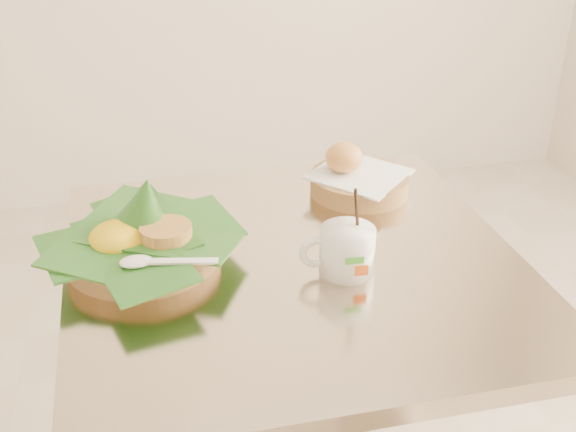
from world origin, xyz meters
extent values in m
cube|color=beige|center=(0.16, -0.04, 0.73)|extent=(0.71, 0.71, 0.03)
cylinder|color=#9F7C44|center=(-0.07, 0.01, 0.77)|extent=(0.24, 0.24, 0.04)
cone|color=#1A5A19|center=(-0.06, 0.02, 0.84)|extent=(0.14, 0.15, 0.12)
ellipsoid|color=yellow|center=(-0.10, 0.00, 0.79)|extent=(0.09, 0.09, 0.05)
cylinder|color=#CC9347|center=(-0.03, -0.02, 0.80)|extent=(0.08, 0.08, 0.02)
cylinder|color=#9F7C44|center=(0.33, 0.16, 0.77)|extent=(0.18, 0.18, 0.04)
cube|color=white|center=(0.33, 0.16, 0.79)|extent=(0.22, 0.22, 0.01)
ellipsoid|color=#CA752E|center=(0.31, 0.18, 0.82)|extent=(0.07, 0.07, 0.05)
cylinder|color=white|center=(0.23, -0.10, 0.79)|extent=(0.08, 0.08, 0.07)
torus|color=white|center=(0.18, -0.09, 0.79)|extent=(0.05, 0.01, 0.05)
cylinder|color=#432613|center=(0.23, -0.10, 0.82)|extent=(0.08, 0.08, 0.01)
cylinder|color=black|center=(0.25, -0.09, 0.84)|extent=(0.02, 0.04, 0.11)
cube|color=green|center=(0.23, -0.14, 0.79)|extent=(0.03, 0.00, 0.01)
cube|color=orange|center=(0.24, -0.14, 0.78)|extent=(0.02, 0.00, 0.02)
camera|label=1|loc=(-0.06, -0.99, 1.33)|focal=45.00mm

